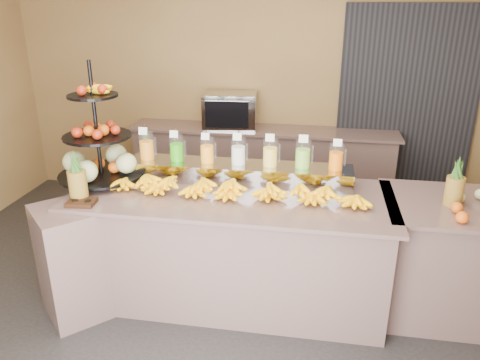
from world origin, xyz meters
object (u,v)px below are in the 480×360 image
(banana_heap, at_px, (234,185))
(condiment_caddy, at_px, (81,202))
(oven_warmer, at_px, (230,110))
(fruit_stand, at_px, (105,152))
(pitcher_tray, at_px, (238,172))
(right_fruit_pile, at_px, (478,205))

(banana_heap, distance_m, condiment_caddy, 1.14)
(condiment_caddy, distance_m, oven_warmer, 2.43)
(banana_heap, height_order, oven_warmer, oven_warmer)
(oven_warmer, bearing_deg, fruit_stand, -114.84)
(pitcher_tray, height_order, oven_warmer, oven_warmer)
(condiment_caddy, bearing_deg, oven_warmer, 73.83)
(pitcher_tray, bearing_deg, banana_heap, -86.80)
(right_fruit_pile, distance_m, oven_warmer, 2.95)
(fruit_stand, distance_m, right_fruit_pile, 2.84)
(condiment_caddy, distance_m, right_fruit_pile, 2.84)
(pitcher_tray, xyz_separation_m, condiment_caddy, (-1.06, -0.66, -0.06))
(banana_heap, height_order, fruit_stand, fruit_stand)
(fruit_stand, bearing_deg, condiment_caddy, -73.49)
(right_fruit_pile, bearing_deg, oven_warmer, 136.78)
(pitcher_tray, relative_size, condiment_caddy, 9.18)
(pitcher_tray, height_order, fruit_stand, fruit_stand)
(banana_heap, bearing_deg, pitcher_tray, 93.20)
(banana_heap, xyz_separation_m, right_fruit_pile, (1.74, -0.05, -0.01))
(pitcher_tray, relative_size, oven_warmer, 3.06)
(banana_heap, bearing_deg, right_fruit_pile, -1.51)
(condiment_caddy, relative_size, right_fruit_pile, 0.49)
(fruit_stand, xyz_separation_m, right_fruit_pile, (2.83, -0.17, -0.18))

